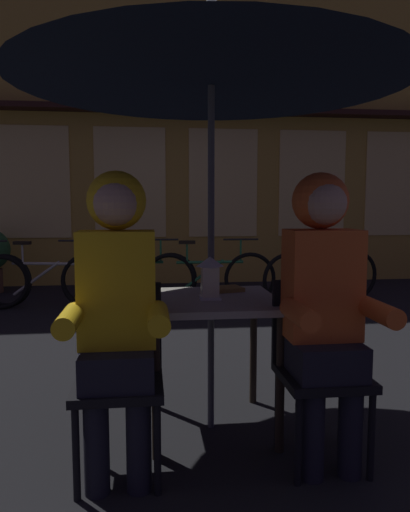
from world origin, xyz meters
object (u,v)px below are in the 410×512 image
(chair_right, at_px, (318,360))
(bicycle_second, at_px, (46,280))
(chair_left, at_px, (119,368))
(person_left_hooded, at_px, (117,294))
(bicycle_fourth, at_px, (210,278))
(cafe_table, at_px, (211,316))
(bicycle_third, at_px, (129,278))
(lantern, at_px, (210,277))
(person_right_hooded, at_px, (324,290))
(patio_umbrella, at_px, (211,48))
(bicycle_fifth, at_px, (322,276))
(book, at_px, (225,289))

(chair_right, relative_size, bicycle_second, 0.52)
(chair_left, bearing_deg, chair_right, 0.00)
(person_left_hooded, height_order, bicycle_second, person_left_hooded)
(chair_left, xyz_separation_m, chair_right, (0.96, 0.00, 0.00))
(chair_right, xyz_separation_m, bicycle_fourth, (-0.06, 3.69, -0.14))
(cafe_table, xyz_separation_m, bicycle_third, (-0.58, 3.42, -0.29))
(lantern, relative_size, bicycle_second, 0.14)
(lantern, relative_size, person_right_hooded, 0.17)
(patio_umbrella, xyz_separation_m, bicycle_fifth, (1.86, 3.30, -1.71))
(chair_right, bearing_deg, person_left_hooded, -176.61)
(cafe_table, xyz_separation_m, chair_left, (-0.48, -0.37, -0.15))
(patio_umbrella, distance_m, chair_left, 1.68)
(bicycle_second, bearing_deg, bicycle_third, 1.69)
(book, bearing_deg, bicycle_third, 87.11)
(bicycle_third, relative_size, bicycle_fifth, 1.02)
(cafe_table, height_order, lantern, lantern)
(bicycle_second, height_order, book, bicycle_second)
(person_right_hooded, distance_m, bicycle_fifth, 4.01)
(cafe_table, xyz_separation_m, bicycle_fifth, (1.86, 3.30, -0.29))
(bicycle_second, height_order, bicycle_third, same)
(bicycle_fourth, height_order, book, bicycle_fourth)
(cafe_table, bearing_deg, book, 60.74)
(patio_umbrella, distance_m, person_left_hooded, 1.37)
(bicycle_fifth, relative_size, book, 8.25)
(cafe_table, distance_m, patio_umbrella, 1.42)
(person_left_hooded, bearing_deg, book, 46.43)
(bicycle_second, bearing_deg, cafe_table, -65.05)
(patio_umbrella, relative_size, chair_right, 2.66)
(person_left_hooded, distance_m, book, 0.86)
(bicycle_third, bearing_deg, bicycle_second, -178.31)
(person_right_hooded, xyz_separation_m, bicycle_third, (-1.06, 3.85, -0.50))
(person_right_hooded, relative_size, bicycle_second, 0.84)
(lantern, xyz_separation_m, person_right_hooded, (0.49, -0.39, -0.01))
(bicycle_fifth, bearing_deg, patio_umbrella, -119.44)
(lantern, xyz_separation_m, book, (0.12, 0.23, -0.11))
(cafe_table, relative_size, patio_umbrella, 0.32)
(bicycle_third, height_order, book, bicycle_third)
(person_left_hooded, bearing_deg, patio_umbrella, 41.57)
(chair_left, xyz_separation_m, bicycle_third, (-0.10, 3.79, -0.14))
(cafe_table, relative_size, person_left_hooded, 0.53)
(chair_left, xyz_separation_m, bicycle_fifth, (2.34, 3.67, -0.14))
(lantern, bearing_deg, bicycle_second, 114.55)
(person_left_hooded, bearing_deg, bicycle_fifth, 57.84)
(chair_right, bearing_deg, bicycle_second, 118.69)
(person_right_hooded, bearing_deg, chair_right, 90.00)
(patio_umbrella, relative_size, bicycle_fifth, 1.40)
(chair_left, bearing_deg, bicycle_fifth, 57.44)
(book, bearing_deg, person_left_hooded, -148.42)
(lantern, height_order, bicycle_fourth, lantern)
(cafe_table, relative_size, bicycle_fifth, 0.45)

